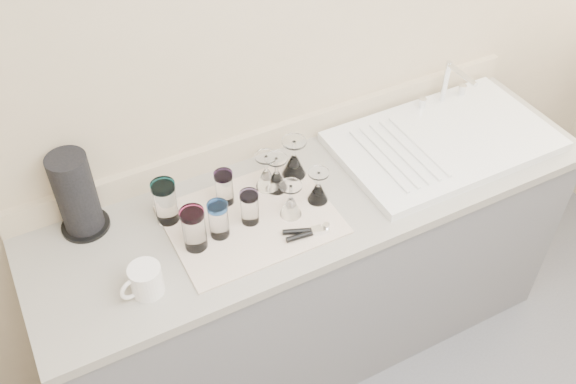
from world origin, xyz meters
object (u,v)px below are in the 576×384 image
goblet_front_left (291,204)px  goblet_front_right (318,191)px  can_opener (307,232)px  sink_unit (444,140)px  paper_towel_roll (76,195)px  tumbler_blue (219,219)px  tumbler_lavender (250,207)px  goblet_back_left (267,176)px  tumbler_teal (165,202)px  tumbler_purple (224,187)px  white_mug (145,281)px  goblet_extra (277,178)px  tumbler_magenta (194,229)px  goblet_back_right (294,163)px

goblet_front_left → goblet_front_right: 0.12m
goblet_front_right → can_opener: (-0.11, -0.13, -0.03)m
sink_unit → paper_towel_roll: (-1.32, 0.20, 0.13)m
tumbler_blue → tumbler_lavender: bearing=4.3°
tumbler_lavender → goblet_back_left: (0.12, 0.13, -0.02)m
tumbler_teal → tumbler_blue: tumbler_teal is taller
tumbler_purple → white_mug: 0.44m
tumbler_blue → goblet_front_right: 0.36m
goblet_back_left → tumbler_lavender: bearing=-134.5°
goblet_front_right → goblet_extra: size_ratio=0.92×
tumbler_magenta → goblet_extra: tumbler_magenta is taller
tumbler_teal → tumbler_purple: size_ratio=1.24×
tumbler_purple → goblet_back_left: goblet_back_left is taller
goblet_front_left → goblet_extra: 0.14m
tumbler_purple → tumbler_teal: bearing=176.8°
tumbler_teal → goblet_front_right: size_ratio=1.24×
goblet_front_left → goblet_front_right: size_ratio=1.04×
tumbler_blue → goblet_front_left: bearing=-5.9°
tumbler_purple → goblet_back_right: size_ratio=0.83×
tumbler_magenta → paper_towel_roll: bearing=138.8°
tumbler_lavender → goblet_back_left: bearing=45.5°
sink_unit → tumbler_blue: 0.95m
tumbler_purple → goblet_back_left: 0.16m
goblet_front_left → tumbler_magenta: bearing=177.5°
goblet_back_left → can_opener: size_ratio=0.93×
tumbler_lavender → can_opener: size_ratio=0.83×
white_mug → sink_unit: bearing=6.9°
can_opener → tumbler_purple: bearing=123.2°
sink_unit → paper_towel_roll: paper_towel_roll is taller
goblet_extra → paper_towel_roll: paper_towel_roll is taller
paper_towel_roll → goblet_front_left: bearing=-23.3°
tumbler_lavender → goblet_back_right: goblet_back_right is taller
tumbler_teal → sink_unit: bearing=-5.5°
sink_unit → goblet_front_right: (-0.58, -0.05, 0.03)m
tumbler_lavender → tumbler_teal: bearing=150.6°
tumbler_blue → can_opener: bearing=-28.0°
sink_unit → tumbler_blue: size_ratio=6.09×
goblet_back_right → tumbler_teal: bearing=-179.6°
sink_unit → tumbler_purple: sink_unit is taller
tumbler_purple → tumbler_blue: size_ratio=0.96×
tumbler_lavender → white_mug: (-0.40, -0.12, -0.02)m
goblet_back_right → white_mug: 0.69m
goblet_extra → goblet_front_right: bearing=-50.0°
goblet_back_right → goblet_front_right: 0.16m
tumbler_blue → tumbler_teal: bearing=131.2°
tumbler_purple → goblet_front_left: 0.23m
sink_unit → tumbler_lavender: 0.83m
tumbler_teal → paper_towel_roll: (-0.25, 0.10, 0.06)m
tumbler_magenta → goblet_front_left: bearing=-2.5°
sink_unit → tumbler_magenta: (-1.03, -0.05, 0.07)m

